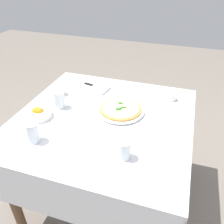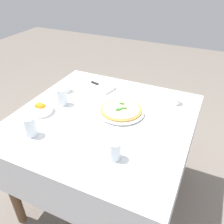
{
  "view_description": "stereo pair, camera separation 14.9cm",
  "coord_description": "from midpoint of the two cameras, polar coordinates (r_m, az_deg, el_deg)",
  "views": [
    {
      "loc": [
        0.43,
        -1.14,
        1.59
      ],
      "look_at": [
        0.04,
        0.05,
        0.77
      ],
      "focal_mm": 38.04,
      "sensor_mm": 36.0,
      "label": 1
    },
    {
      "loc": [
        0.56,
        -1.08,
        1.59
      ],
      "look_at": [
        0.04,
        0.05,
        0.77
      ],
      "focal_mm": 38.04,
      "sensor_mm": 36.0,
      "label": 2
    }
  ],
  "objects": [
    {
      "name": "ground_plane",
      "position": [
        2.0,
        -3.9,
        -19.32
      ],
      "size": [
        8.0,
        8.0,
        0.0
      ],
      "primitive_type": "plane",
      "color": "slate"
    },
    {
      "name": "dining_table",
      "position": [
        1.56,
        -4.75,
        -5.52
      ],
      "size": [
        1.08,
        1.08,
        0.75
      ],
      "color": "white",
      "rests_on": "ground_plane"
    },
    {
      "name": "pizza_plate",
      "position": [
        1.51,
        -0.75,
        0.24
      ],
      "size": [
        0.3,
        0.3,
        0.02
      ],
      "color": "white",
      "rests_on": "dining_table"
    },
    {
      "name": "pizza",
      "position": [
        1.51,
        -0.75,
        0.69
      ],
      "size": [
        0.27,
        0.27,
        0.02
      ],
      "color": "#C68E47",
      "rests_on": "pizza_plate"
    },
    {
      "name": "coffee_cup_right_edge",
      "position": [
        1.75,
        -14.87,
        4.81
      ],
      "size": [
        0.13,
        0.13,
        0.07
      ],
      "color": "white",
      "rests_on": "dining_table"
    },
    {
      "name": "coffee_cup_far_left",
      "position": [
        1.67,
        11.34,
        3.44
      ],
      "size": [
        0.13,
        0.13,
        0.06
      ],
      "color": "white",
      "rests_on": "dining_table"
    },
    {
      "name": "water_glass_back_corner",
      "position": [
        1.17,
        -0.77,
        -9.42
      ],
      "size": [
        0.06,
        0.06,
        0.1
      ],
      "color": "white",
      "rests_on": "dining_table"
    },
    {
      "name": "water_glass_far_right",
      "position": [
        1.36,
        -21.54,
        -4.95
      ],
      "size": [
        0.07,
        0.07,
        0.12
      ],
      "color": "white",
      "rests_on": "dining_table"
    },
    {
      "name": "water_glass_left_edge",
      "position": [
        1.6,
        -15.21,
        2.5
      ],
      "size": [
        0.07,
        0.07,
        0.11
      ],
      "color": "white",
      "rests_on": "dining_table"
    },
    {
      "name": "napkin_folded",
      "position": [
        1.8,
        -6.69,
        5.8
      ],
      "size": [
        0.24,
        0.18,
        0.02
      ],
      "rotation": [
        0.0,
        0.0,
        -0.23
      ],
      "color": "silver",
      "rests_on": "dining_table"
    },
    {
      "name": "dinner_knife",
      "position": [
        1.8,
        -6.65,
        6.17
      ],
      "size": [
        0.19,
        0.06,
        0.01
      ],
      "rotation": [
        0.0,
        0.0,
        -0.23
      ],
      "color": "silver",
      "rests_on": "napkin_folded"
    },
    {
      "name": "citrus_bowl",
      "position": [
        1.55,
        -19.83,
        -0.41
      ],
      "size": [
        0.15,
        0.15,
        0.07
      ],
      "color": "white",
      "rests_on": "dining_table"
    }
  ]
}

